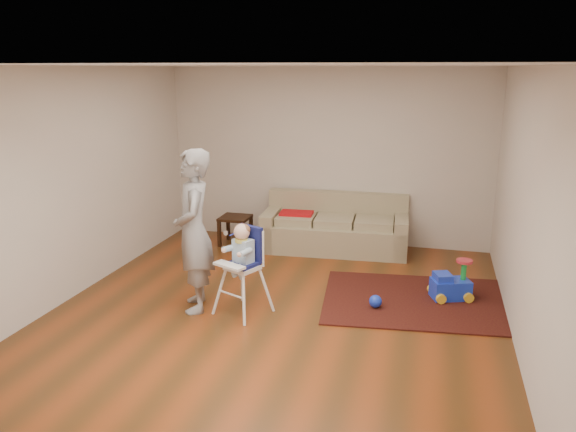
% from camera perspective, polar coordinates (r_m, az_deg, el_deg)
% --- Properties ---
extents(ground, '(5.50, 5.50, 0.00)m').
position_cam_1_polar(ground, '(6.52, -0.92, -9.41)').
color(ground, '#4D2C11').
rests_on(ground, ground).
extents(room_envelope, '(5.04, 5.52, 2.72)m').
position_cam_1_polar(room_envelope, '(6.50, 0.29, 7.75)').
color(room_envelope, beige).
rests_on(room_envelope, ground).
extents(sofa, '(2.20, 1.01, 0.83)m').
position_cam_1_polar(sofa, '(8.45, 4.78, -0.75)').
color(sofa, tan).
rests_on(sofa, ground).
extents(side_table, '(0.45, 0.45, 0.45)m').
position_cam_1_polar(side_table, '(8.79, -5.36, -1.46)').
color(side_table, black).
rests_on(side_table, ground).
extents(area_rug, '(2.34, 1.86, 0.02)m').
position_cam_1_polar(area_rug, '(6.89, 12.94, -8.36)').
color(area_rug, black).
rests_on(area_rug, ground).
extents(ride_on_toy, '(0.52, 0.44, 0.48)m').
position_cam_1_polar(ride_on_toy, '(6.95, 16.25, -6.16)').
color(ride_on_toy, blue).
rests_on(ride_on_toy, area_rug).
extents(toy_ball, '(0.15, 0.15, 0.15)m').
position_cam_1_polar(toy_ball, '(6.56, 8.88, -8.56)').
color(toy_ball, blue).
rests_on(toy_ball, area_rug).
extents(high_chair, '(0.64, 0.64, 1.05)m').
position_cam_1_polar(high_chair, '(6.26, -4.64, -5.53)').
color(high_chair, white).
rests_on(high_chair, ground).
extents(adult, '(0.68, 0.79, 1.84)m').
position_cam_1_polar(adult, '(6.32, -9.56, -1.53)').
color(adult, gray).
rests_on(adult, ground).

